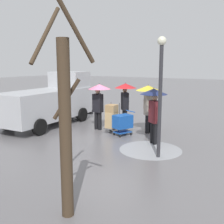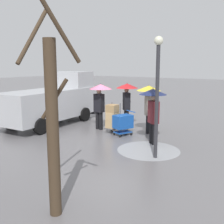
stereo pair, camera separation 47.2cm
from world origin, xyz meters
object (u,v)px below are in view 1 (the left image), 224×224
shopping_cart_vendor (123,122)px  pedestrian_pink_side (125,94)px  hand_dolly_boxes (112,117)px  pedestrian_black_side (154,103)px  street_lamp (160,85)px  pedestrian_white_side (149,98)px  bare_tree_near (65,123)px  pedestrian_far_side (99,96)px  cargo_van_parked_right (50,101)px

shopping_cart_vendor → pedestrian_pink_side: pedestrian_pink_side is taller
hand_dolly_boxes → pedestrian_black_side: 2.43m
pedestrian_black_side → street_lamp: 1.77m
pedestrian_white_side → street_lamp: size_ratio=0.56×
pedestrian_black_side → bare_tree_near: bare_tree_near is taller
pedestrian_black_side → pedestrian_pink_side: bearing=-39.7°
pedestrian_black_side → street_lamp: size_ratio=0.56×
hand_dolly_boxes → pedestrian_pink_side: pedestrian_pink_side is taller
hand_dolly_boxes → pedestrian_pink_side: size_ratio=0.61×
pedestrian_white_side → bare_tree_near: 7.05m
shopping_cart_vendor → pedestrian_black_side: 1.92m
pedestrian_white_side → pedestrian_far_side: same height
cargo_van_parked_right → bare_tree_near: bearing=136.0°
pedestrian_far_side → bare_tree_near: bare_tree_near is taller
pedestrian_black_side → pedestrian_far_side: 3.09m
pedestrian_white_side → street_lamp: (-1.56, 2.70, 0.80)m
pedestrian_white_side → bare_tree_near: bare_tree_near is taller
bare_tree_near → pedestrian_pink_side: bearing=-69.9°
cargo_van_parked_right → pedestrian_far_side: size_ratio=2.54×
shopping_cart_vendor → street_lamp: 3.47m
cargo_van_parked_right → hand_dolly_boxes: 3.55m
shopping_cart_vendor → pedestrian_far_side: pedestrian_far_side is taller
pedestrian_pink_side → pedestrian_black_side: bearing=140.3°
pedestrian_far_side → hand_dolly_boxes: bearing=167.0°
cargo_van_parked_right → pedestrian_far_side: (-2.71, -0.34, 0.41)m
pedestrian_black_side → pedestrian_far_side: (3.01, -0.73, 0.00)m
shopping_cart_vendor → pedestrian_far_side: (1.43, -0.31, 1.02)m
bare_tree_near → hand_dolly_boxes: bearing=-66.4°
pedestrian_pink_side → bare_tree_near: bare_tree_near is taller
shopping_cart_vendor → hand_dolly_boxes: 0.65m
cargo_van_parked_right → bare_tree_near: size_ratio=1.31×
pedestrian_pink_side → pedestrian_black_side: (-2.24, 1.86, 0.00)m
cargo_van_parked_right → pedestrian_black_side: (-5.71, 0.39, 0.41)m
pedestrian_black_side → bare_tree_near: 5.64m
pedestrian_far_side → pedestrian_pink_side: bearing=-124.0°
cargo_van_parked_right → street_lamp: bearing=164.7°
cargo_van_parked_right → pedestrian_pink_side: cargo_van_parked_right is taller
hand_dolly_boxes → pedestrian_white_side: pedestrian_white_side is taller
cargo_van_parked_right → street_lamp: (-6.48, 1.78, 1.19)m
bare_tree_near → street_lamp: bearing=-93.7°
cargo_van_parked_right → pedestrian_white_side: bearing=-169.4°
hand_dolly_boxes → pedestrian_white_side: 1.82m
pedestrian_black_side → bare_tree_near: (-0.50, 5.61, 0.32)m
pedestrian_white_side → bare_tree_near: bearing=100.5°
shopping_cart_vendor → pedestrian_pink_side: 1.89m
shopping_cart_vendor → pedestrian_black_side: bearing=165.0°
pedestrian_pink_side → street_lamp: (-3.02, 3.25, 0.79)m
pedestrian_far_side → street_lamp: 4.40m
shopping_cart_vendor → street_lamp: (-2.35, 1.81, 1.80)m
pedestrian_far_side → street_lamp: bearing=150.7°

